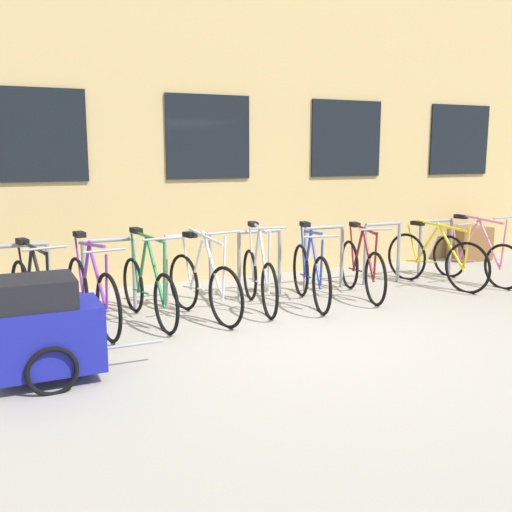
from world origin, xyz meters
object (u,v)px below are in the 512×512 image
Objects in this scene: bicycle_blue at (311,274)px; bicycle_silver at (259,277)px; bicycle_green at (148,289)px; bike_trailer at (44,328)px; planter_box at (470,244)px; bicycle_yellow at (435,259)px; bicycle_black at (35,296)px; bicycle_white at (203,285)px; bicycle_purple at (92,293)px; bicycle_maroon at (362,268)px; bicycle_pink at (475,257)px.

bicycle_blue is 1.01× the size of bicycle_silver.
bicycle_green is at bearing -178.66° from bicycle_silver.
bike_trailer is 8.10m from planter_box.
bicycle_black reaches higher than bicycle_yellow.
bicycle_purple is (-1.27, 0.09, 0.01)m from bicycle_white.
bicycle_blue is at bearing 1.83° from bicycle_white.
bicycle_purple reaches higher than bicycle_maroon.
bicycle_purple is at bearing -11.69° from bicycle_black.
bicycle_black is 1.18× the size of bike_trailer.
planter_box is (3.34, 1.47, -0.08)m from bicycle_maroon.
bicycle_pink is 0.96× the size of bicycle_green.
bike_trailer reaches higher than planter_box.
bicycle_maroon is 1.54m from bicycle_silver.
bicycle_pink is at bearing 2.17° from bicycle_white.
bicycle_black is at bearing 179.20° from bicycle_maroon.
bicycle_yellow is 1.08× the size of bicycle_white.
bicycle_blue is at bearing -0.94° from bicycle_purple.
bicycle_silver is at bearing 1.26° from bicycle_purple.
bicycle_green reaches higher than bicycle_black.
bike_trailer is at bearing -144.51° from bicycle_white.
bicycle_black is at bearing 177.13° from bicycle_blue.
bicycle_silver is (-3.58, -0.03, 0.01)m from bicycle_pink.
bicycle_yellow is at bearing -145.05° from planter_box.
bicycle_pink reaches higher than bicycle_blue.
bicycle_purple is at bearing -178.74° from bicycle_silver.
bicycle_pink is 1.01× the size of bicycle_white.
bicycle_blue is 2.74m from bicycle_purple.
bicycle_silver is 1.12× the size of bike_trailer.
bicycle_yellow is 1.02× the size of bicycle_green.
bicycle_green is (-2.10, 0.06, -0.01)m from bicycle_blue.
bicycle_blue is 4.48m from planter_box.
bicycle_yellow is 1.07× the size of bicycle_maroon.
bicycle_white is 2.35× the size of planter_box.
bicycle_green is at bearing 178.44° from bicycle_blue.
bicycle_green is 1.23m from bicycle_black.
bicycle_yellow is at bearing 1.74° from bicycle_silver.
bicycle_silver is at bearing -179.33° from bicycle_maroon.
bike_trailer is at bearing -130.78° from bicycle_green.
bike_trailer is (-0.61, -1.43, 0.07)m from bicycle_purple.
bike_trailer is (-3.35, -1.39, 0.08)m from bicycle_blue.
bicycle_purple is at bearing -178.46° from bicycle_yellow.
bicycle_white is (-4.36, -0.17, 0.01)m from bicycle_pink.
bike_trailer is at bearing -158.53° from planter_box.
bicycle_pink reaches higher than planter_box.
bicycle_white is at bearing 35.49° from bike_trailer.
bicycle_purple is at bearing 175.85° from bicycle_white.
bicycle_black is at bearing 89.15° from bike_trailer.
bicycle_blue is at bearing -175.36° from bicycle_yellow.
bicycle_silver reaches higher than bicycle_yellow.
bicycle_green is (-2.96, -0.05, 0.00)m from bicycle_maroon.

